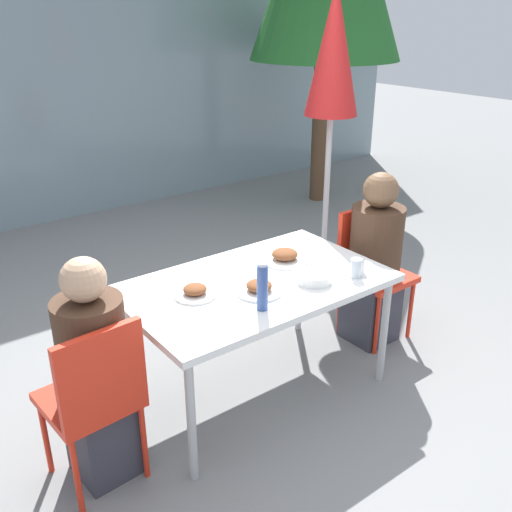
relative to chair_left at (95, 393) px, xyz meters
The scene contains 14 objects.
ground_plane 1.16m from the chair_left, ahead, with size 24.00×24.00×0.00m, color gray.
building_facade 4.15m from the chair_left, 75.37° to the left, with size 10.00×0.20×3.00m.
dining_table 1.04m from the chair_left, ahead, with size 1.45×0.88×0.72m.
chair_left is the anchor object (origin of this frame).
person_left 0.10m from the chair_left, 62.13° to the left, with size 0.32×0.32×1.15m.
chair_right 2.06m from the chair_left, ahead, with size 0.40×0.40×0.89m.
person_right 2.00m from the chair_left, ahead, with size 0.34×0.34×1.17m.
closed_umbrella 2.81m from the chair_left, 22.83° to the left, with size 0.39×0.39×2.30m.
plate_0 1.36m from the chair_left, 11.40° to the left, with size 0.28×0.28×0.08m.
plate_1 0.98m from the chair_left, ahead, with size 0.25×0.25×0.07m.
plate_2 0.73m from the chair_left, 17.34° to the left, with size 0.23×0.23×0.06m.
bottle 0.92m from the chair_left, ahead, with size 0.06×0.06×0.25m.
drinking_cup 1.52m from the chair_left, ahead, with size 0.06×0.06×0.11m.
salad_bowl 1.29m from the chair_left, ahead, with size 0.19×0.19×0.06m.
Camera 1 is at (-1.70, -2.25, 2.11)m, focal length 40.00 mm.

